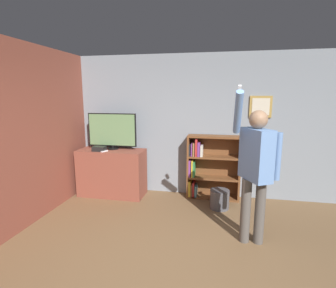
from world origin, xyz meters
TOP-DOWN VIEW (x-y plane):
  - wall_back at (0.00, 2.87)m, footprint 6.63×0.09m
  - wall_side_brick at (-2.34, 1.42)m, footprint 0.06×4.44m
  - tv_ledge at (-1.58, 2.48)m, footprint 1.26×0.55m
  - television at (-1.58, 2.56)m, footprint 0.96×0.22m
  - game_console at (-1.76, 2.34)m, footprint 0.24×0.16m
  - remote_loose at (-1.64, 2.30)m, footprint 0.10×0.14m
  - bookshelf at (0.26, 2.70)m, footprint 0.98×0.28m
  - person at (0.91, 1.23)m, footprint 0.60×0.58m
  - waste_bin at (0.49, 2.24)m, footprint 0.33×0.33m

SIDE VIEW (x-z plane):
  - waste_bin at x=0.49m, z-range 0.00..0.33m
  - tv_ledge at x=-1.58m, z-range 0.00..0.90m
  - bookshelf at x=0.26m, z-range -0.01..1.20m
  - remote_loose at x=-1.64m, z-range 0.90..0.92m
  - game_console at x=-1.76m, z-range 0.90..0.99m
  - person at x=0.91m, z-range 0.05..2.11m
  - television at x=-1.58m, z-range 0.91..1.61m
  - wall_side_brick at x=-2.34m, z-range 0.00..2.70m
  - wall_back at x=0.00m, z-range 0.00..2.70m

